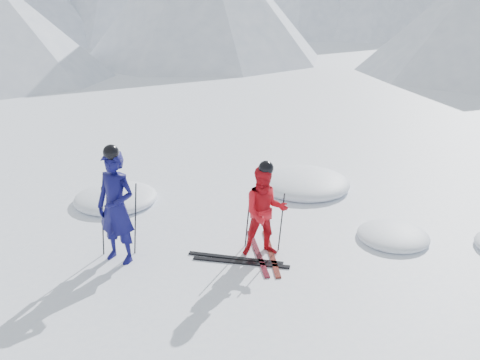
{
  "coord_description": "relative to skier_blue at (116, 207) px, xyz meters",
  "views": [
    {
      "loc": [
        -1.29,
        -8.36,
        4.49
      ],
      "look_at": [
        -1.34,
        0.5,
        1.1
      ],
      "focal_mm": 38.0,
      "sensor_mm": 36.0,
      "label": 1
    }
  ],
  "objects": [
    {
      "name": "ski_worn_right",
      "position": [
        2.65,
        0.23,
        -0.98
      ],
      "size": [
        0.25,
        1.7,
        0.03
      ],
      "primitive_type": "cube",
      "rotation": [
        0.0,
        0.0,
        0.09
      ],
      "color": "black",
      "rests_on": "ground"
    },
    {
      "name": "snow_lumps",
      "position": [
        2.93,
        2.54,
        -1.0
      ],
      "size": [
        9.36,
        4.82,
        0.48
      ],
      "color": "white",
      "rests_on": "ground"
    },
    {
      "name": "ski_loose_b",
      "position": [
        2.11,
        -0.12,
        -0.98
      ],
      "size": [
        1.69,
        0.4,
        0.03
      ],
      "primitive_type": "cube",
      "rotation": [
        0.0,
        0.0,
        1.38
      ],
      "color": "black",
      "rests_on": "ground"
    },
    {
      "name": "skier_blue",
      "position": [
        0.0,
        0.0,
        0.0
      ],
      "size": [
        0.86,
        0.74,
        2.0
      ],
      "primitive_type": "imported",
      "rotation": [
        0.0,
        0.0,
        -0.43
      ],
      "color": "#0C0C4A",
      "rests_on": "ground"
    },
    {
      "name": "pole_blue_right",
      "position": [
        0.25,
        0.25,
        -0.33
      ],
      "size": [
        0.13,
        0.08,
        1.33
      ],
      "primitive_type": "cylinder",
      "rotation": [
        -0.04,
        0.08,
        0.0
      ],
      "color": "black",
      "rests_on": "ground"
    },
    {
      "name": "ski_worn_left",
      "position": [
        2.41,
        0.23,
        -0.98
      ],
      "size": [
        0.37,
        1.69,
        0.03
      ],
      "primitive_type": "cube",
      "rotation": [
        0.0,
        0.0,
        0.16
      ],
      "color": "black",
      "rests_on": "ground"
    },
    {
      "name": "ski_loose_a",
      "position": [
        2.01,
        0.03,
        -0.98
      ],
      "size": [
        1.68,
        0.46,
        0.03
      ],
      "primitive_type": "cube",
      "rotation": [
        0.0,
        0.0,
        1.35
      ],
      "color": "black",
      "rests_on": "ground"
    },
    {
      "name": "pole_red_left",
      "position": [
        2.23,
        0.48,
        -0.45
      ],
      "size": [
        0.11,
        0.09,
        1.1
      ],
      "primitive_type": "cylinder",
      "rotation": [
        0.06,
        0.08,
        0.0
      ],
      "color": "black",
      "rests_on": "ground"
    },
    {
      "name": "skier_red",
      "position": [
        2.53,
        0.23,
        -0.17
      ],
      "size": [
        0.87,
        0.72,
        1.65
      ],
      "primitive_type": "imported",
      "rotation": [
        0.0,
        0.0,
        0.13
      ],
      "color": "red",
      "rests_on": "ground"
    },
    {
      "name": "ground",
      "position": [
        3.43,
        0.54,
        -1.0
      ],
      "size": [
        160.0,
        160.0,
        0.0
      ],
      "primitive_type": "plane",
      "color": "white",
      "rests_on": "ground"
    },
    {
      "name": "pole_blue_left",
      "position": [
        -0.3,
        0.15,
        -0.33
      ],
      "size": [
        0.13,
        0.09,
        1.33
      ],
      "primitive_type": "cylinder",
      "rotation": [
        0.05,
        0.08,
        0.0
      ],
      "color": "black",
      "rests_on": "ground"
    },
    {
      "name": "pole_red_right",
      "position": [
        2.83,
        0.38,
        -0.45
      ],
      "size": [
        0.11,
        0.08,
        1.1
      ],
      "primitive_type": "cylinder",
      "rotation": [
        -0.05,
        0.08,
        0.0
      ],
      "color": "black",
      "rests_on": "ground"
    }
  ]
}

